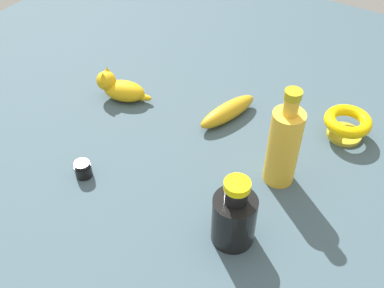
{
  "coord_description": "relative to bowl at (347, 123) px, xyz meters",
  "views": [
    {
      "loc": [
        0.41,
        -0.65,
        0.78
      ],
      "look_at": [
        0.0,
        0.0,
        0.06
      ],
      "focal_mm": 42.76,
      "sensor_mm": 36.0,
      "label": 1
    }
  ],
  "objects": [
    {
      "name": "ground",
      "position": [
        -0.28,
        -0.29,
        -0.04
      ],
      "size": [
        2.0,
        2.0,
        0.0
      ],
      "primitive_type": "plane",
      "color": "#384C56"
    },
    {
      "name": "bowl",
      "position": [
        0.0,
        0.0,
        0.0
      ],
      "size": [
        0.12,
        0.12,
        0.06
      ],
      "color": "gold",
      "rests_on": "ground"
    },
    {
      "name": "nail_polish_jar",
      "position": [
        -0.46,
        -0.46,
        -0.02
      ],
      "size": [
        0.04,
        0.04,
        0.04
      ],
      "color": "black",
      "rests_on": "ground"
    },
    {
      "name": "bottle_short",
      "position": [
        -0.09,
        -0.42,
        0.02
      ],
      "size": [
        0.09,
        0.09,
        0.16
      ],
      "color": "black",
      "rests_on": "ground"
    },
    {
      "name": "banana",
      "position": [
        -0.28,
        -0.1,
        -0.02
      ],
      "size": [
        0.1,
        0.19,
        0.05
      ],
      "primitive_type": "ellipsoid",
      "rotation": [
        0.0,
        0.0,
        1.28
      ],
      "color": "#B88A18",
      "rests_on": "ground"
    },
    {
      "name": "bottle_tall",
      "position": [
        -0.08,
        -0.22,
        0.06
      ],
      "size": [
        0.07,
        0.07,
        0.25
      ],
      "color": "gold",
      "rests_on": "ground"
    },
    {
      "name": "cat_figurine",
      "position": [
        -0.58,
        -0.18,
        -0.0
      ],
      "size": [
        0.15,
        0.1,
        0.09
      ],
      "color": "gold",
      "rests_on": "ground"
    }
  ]
}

